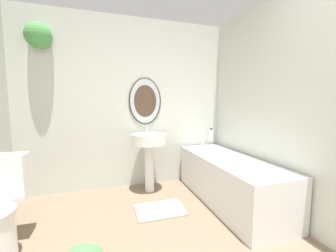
# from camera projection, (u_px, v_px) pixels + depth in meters

# --- Properties ---
(wall_back) EXTENTS (2.99, 0.30, 2.40)m
(wall_back) POSITION_uv_depth(u_px,v_px,m) (124.00, 100.00, 2.92)
(wall_back) COLOR silver
(wall_back) RESTS_ON ground_plane
(wall_right) EXTENTS (0.06, 2.68, 2.40)m
(wall_right) POSITION_uv_depth(u_px,v_px,m) (285.00, 104.00, 2.13)
(wall_right) COLOR silver
(wall_right) RESTS_ON ground_plane
(pedestal_sink) EXTENTS (0.47, 0.47, 0.90)m
(pedestal_sink) POSITION_uv_depth(u_px,v_px,m) (149.00, 146.00, 2.79)
(pedestal_sink) COLOR white
(pedestal_sink) RESTS_ON ground_plane
(bathtub) EXTENTS (0.62, 1.62, 0.63)m
(bathtub) POSITION_uv_depth(u_px,v_px,m) (229.00, 179.00, 2.52)
(bathtub) COLOR silver
(bathtub) RESTS_ON ground_plane
(shampoo_bottle) EXTENTS (0.06, 0.06, 0.20)m
(shampoo_bottle) POSITION_uv_depth(u_px,v_px,m) (211.00, 135.00, 3.20)
(shampoo_bottle) COLOR white
(shampoo_bottle) RESTS_ON bathtub
(bath_mat) EXTENTS (0.54, 0.39, 0.02)m
(bath_mat) POSITION_uv_depth(u_px,v_px,m) (160.00, 210.00, 2.31)
(bath_mat) COLOR #B7A88E
(bath_mat) RESTS_ON ground_plane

